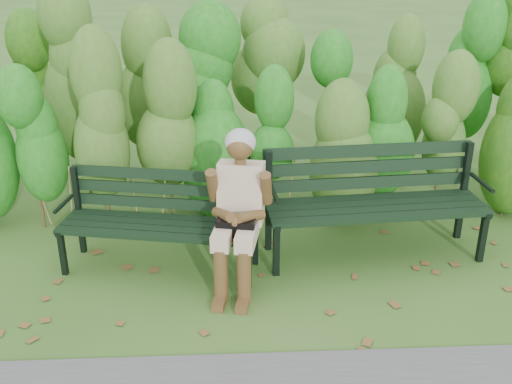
{
  "coord_description": "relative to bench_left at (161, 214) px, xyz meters",
  "views": [
    {
      "loc": [
        -0.24,
        -4.52,
        2.87
      ],
      "look_at": [
        0.0,
        0.35,
        0.75
      ],
      "focal_mm": 42.0,
      "sensor_mm": 36.0,
      "label": 1
    }
  ],
  "objects": [
    {
      "name": "ground",
      "position": [
        0.86,
        -0.42,
        -0.52
      ],
      "size": [
        80.0,
        80.0,
        0.0
      ],
      "primitive_type": "plane",
      "color": "#2A541A"
    },
    {
      "name": "hedge_band",
      "position": [
        0.86,
        1.44,
        0.74
      ],
      "size": [
        11.04,
        1.67,
        2.42
      ],
      "color": "#47381E",
      "rests_on": "ground"
    },
    {
      "name": "leaf_litter",
      "position": [
        1.21,
        -0.24,
        -0.52
      ],
      "size": [
        5.92,
        2.11,
        0.01
      ],
      "color": "brown",
      "rests_on": "ground"
    },
    {
      "name": "bench_left",
      "position": [
        0.0,
        0.0,
        0.0
      ],
      "size": [
        1.85,
        0.9,
        0.89
      ],
      "color": "black",
      "rests_on": "ground"
    },
    {
      "name": "bench_right",
      "position": [
        1.98,
        0.18,
        0.08
      ],
      "size": [
        2.09,
        0.82,
        1.02
      ],
      "color": "black",
      "rests_on": "ground"
    },
    {
      "name": "seated_woman",
      "position": [
        0.7,
        -0.32,
        0.24
      ],
      "size": [
        0.59,
        0.86,
        1.37
      ],
      "color": "tan",
      "rests_on": "ground"
    }
  ]
}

